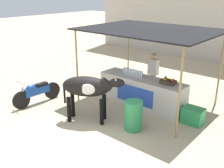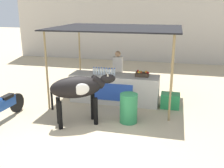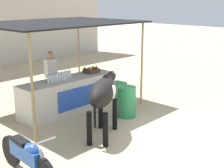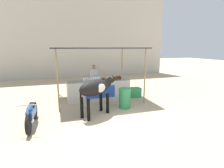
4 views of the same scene
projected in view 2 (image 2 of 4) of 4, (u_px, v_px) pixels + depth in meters
name	position (u px, v px, depth m)	size (l,w,h in m)	color
ground_plane	(96.00, 129.00, 7.06)	(60.00, 60.00, 0.00)	tan
building_wall_far	(144.00, 1.00, 14.93)	(16.00, 0.50, 6.97)	beige
stall_counter	(114.00, 89.00, 8.96)	(3.00, 0.82, 0.96)	beige
stall_awning	(117.00, 30.00, 8.69)	(4.20, 3.20, 2.52)	black
water_bottle_row	(104.00, 71.00, 8.83)	(0.79, 0.07, 0.25)	silver
fruit_crate	(142.00, 74.00, 8.64)	(0.44, 0.32, 0.18)	#3F3326
vendor_behind_counter	(118.00, 73.00, 9.57)	(0.34, 0.22, 1.65)	#383842
cooler_box	(170.00, 101.00, 8.51)	(0.60, 0.44, 0.48)	#268C4C
water_barrel	(129.00, 108.00, 7.39)	(0.50, 0.50, 0.85)	#2D8C51
cow	(79.00, 89.00, 7.12)	(1.75, 1.25, 1.44)	black
motorcycle_parked	(3.00, 106.00, 7.54)	(0.55, 1.80, 0.90)	black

